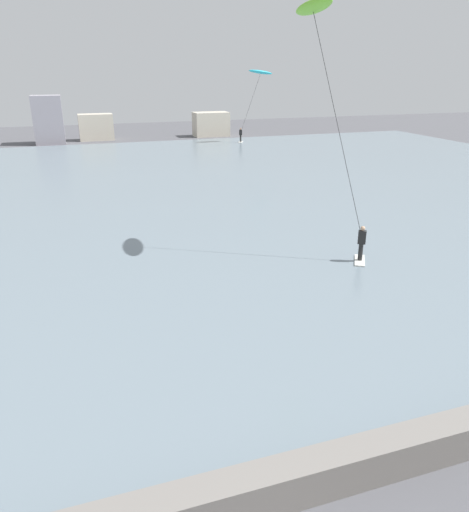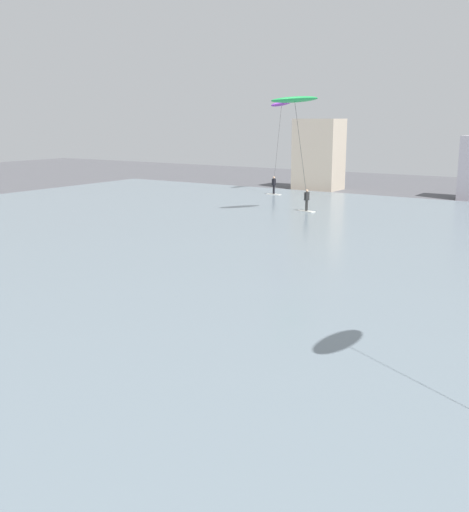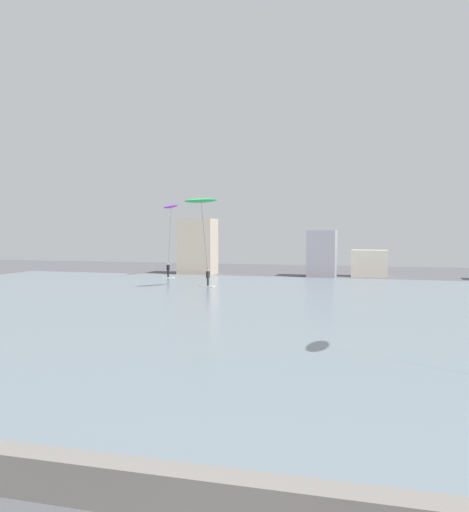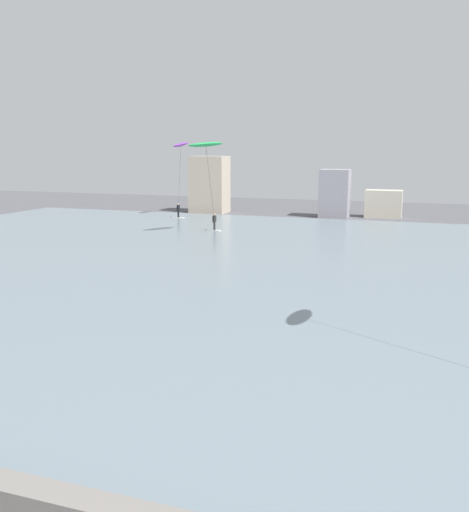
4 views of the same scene
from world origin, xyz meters
name	(u,v)px [view 2 (image 2 of 4)]	position (x,y,z in m)	size (l,w,h in m)	color
water_bay	(437,273)	(0.00, 30.66, 0.05)	(84.00, 52.00, 0.10)	slate
far_shore_buildings	(448,167)	(-7.29, 59.32, 2.69)	(39.59, 4.35, 6.87)	#B7A893
kitesurfer_green	(296,108)	(-13.18, 41.61, 7.56)	(2.97, 4.94, 8.40)	silver
kitesurfer_purple	(281,111)	(-21.12, 53.71, 7.52)	(1.69, 3.80, 8.57)	silver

